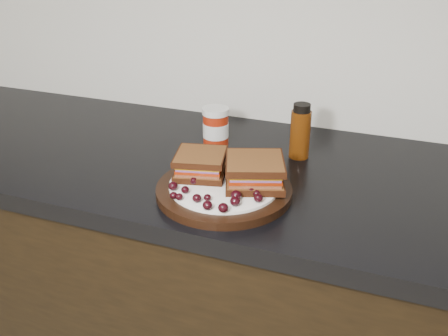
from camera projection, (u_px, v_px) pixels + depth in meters
The scene contains 32 objects.
base_cabinets at pixel (166, 301), 1.43m from camera, with size 3.96×0.58×0.86m, color black.
countertop at pixel (157, 159), 1.23m from camera, with size 3.98×0.60×0.04m, color black.
plate at pixel (224, 190), 1.03m from camera, with size 0.28×0.28×0.02m, color black.
sandwich_left at pixel (201, 164), 1.05m from camera, with size 0.10×0.10×0.05m, color brown, non-canonical shape.
sandwich_right at pixel (255, 172), 1.01m from camera, with size 0.12×0.12×0.05m, color brown, non-canonical shape.
grape_0 at pixel (173, 186), 0.99m from camera, with size 0.02×0.02×0.02m, color black.
grape_1 at pixel (185, 190), 0.98m from camera, with size 0.02×0.02×0.02m, color black.
grape_2 at pixel (174, 195), 0.96m from camera, with size 0.02×0.02×0.01m, color black.
grape_3 at pixel (179, 197), 0.96m from camera, with size 0.01×0.01×0.01m, color black.
grape_4 at pixel (197, 198), 0.95m from camera, with size 0.02×0.02×0.02m, color black.
grape_5 at pixel (207, 197), 0.96m from camera, with size 0.01×0.01×0.01m, color black.
grape_6 at pixel (207, 205), 0.93m from camera, with size 0.02×0.02×0.02m, color black.
grape_7 at pixel (223, 208), 0.92m from camera, with size 0.02×0.02×0.02m, color black.
grape_8 at pixel (235, 201), 0.94m from camera, with size 0.02×0.02×0.02m, color black.
grape_9 at pixel (236, 195), 0.96m from camera, with size 0.02×0.02×0.02m, color black.
grape_10 at pixel (258, 198), 0.95m from camera, with size 0.02×0.02×0.02m, color black.
grape_11 at pixel (251, 191), 0.98m from camera, with size 0.02×0.02×0.02m, color black.
grape_12 at pixel (257, 193), 0.97m from camera, with size 0.02×0.02×0.01m, color black.
grape_13 at pixel (276, 185), 1.00m from camera, with size 0.02×0.02×0.02m, color black.
grape_14 at pixel (265, 182), 1.01m from camera, with size 0.02×0.02×0.01m, color black.
grape_15 at pixel (251, 178), 1.03m from camera, with size 0.02×0.02×0.02m, color black.
grape_16 at pixel (211, 165), 1.09m from camera, with size 0.02×0.02×0.01m, color black.
grape_17 at pixel (209, 168), 1.06m from camera, with size 0.02×0.02×0.02m, color black.
grape_18 at pixel (196, 166), 1.08m from camera, with size 0.02×0.02×0.02m, color black.
grape_19 at pixel (194, 171), 1.06m from camera, with size 0.02×0.02×0.02m, color black.
grape_20 at pixel (195, 178), 1.03m from camera, with size 0.02×0.02×0.02m, color black.
grape_21 at pixel (194, 181), 1.02m from camera, with size 0.02×0.02×0.01m, color black.
grape_22 at pixel (209, 173), 1.05m from camera, with size 0.02×0.02×0.02m, color black.
grape_23 at pixel (189, 168), 1.07m from camera, with size 0.02×0.02×0.02m, color black.
grape_24 at pixel (190, 172), 1.05m from camera, with size 0.02×0.02×0.02m, color black.
condiment_jar at pixel (216, 127), 1.24m from camera, with size 0.07×0.07×0.10m, color maroon.
oil_bottle at pixel (300, 131), 1.17m from camera, with size 0.05×0.05×0.13m, color #4C2207.
Camera 1 is at (0.54, 0.72, 1.41)m, focal length 40.00 mm.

